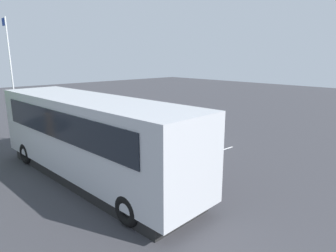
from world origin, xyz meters
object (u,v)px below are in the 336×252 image
(spectator_far_left, at_px, (170,145))
(flagpole, at_px, (13,82))
(spectator_centre, at_px, (144,137))
(stunt_motorcycle, at_px, (168,117))
(parked_motorcycle_silver, at_px, (116,146))
(spectator_left, at_px, (153,142))
(tour_bus, at_px, (90,139))
(parked_motorcycle_dark, at_px, (191,175))

(spectator_far_left, height_order, flagpole, flagpole)
(spectator_centre, distance_m, stunt_motorcycle, 6.75)
(parked_motorcycle_silver, relative_size, stunt_motorcycle, 1.08)
(spectator_left, xyz_separation_m, parked_motorcycle_silver, (2.27, 0.46, -0.59))
(tour_bus, bearing_deg, spectator_left, -99.28)
(spectator_centre, height_order, flagpole, flagpole)
(spectator_far_left, xyz_separation_m, spectator_left, (0.76, 0.31, 0.05))
(spectator_centre, bearing_deg, parked_motorcycle_silver, 35.87)
(spectator_left, relative_size, parked_motorcycle_silver, 0.88)
(stunt_motorcycle, bearing_deg, parked_motorcycle_dark, 141.67)
(parked_motorcycle_silver, distance_m, flagpole, 7.19)
(parked_motorcycle_silver, distance_m, parked_motorcycle_dark, 5.05)
(spectator_far_left, distance_m, spectator_centre, 1.87)
(spectator_far_left, relative_size, spectator_left, 0.96)
(spectator_centre, distance_m, flagpole, 8.33)
(spectator_left, relative_size, spectator_centre, 1.07)
(spectator_left, bearing_deg, spectator_centre, -18.90)
(spectator_centre, distance_m, parked_motorcycle_silver, 1.53)
(spectator_left, height_order, flagpole, flagpole)
(spectator_far_left, height_order, parked_motorcycle_dark, spectator_far_left)
(parked_motorcycle_silver, xyz_separation_m, flagpole, (6.03, 2.65, 2.89))
(spectator_far_left, bearing_deg, parked_motorcycle_silver, 14.37)
(tour_bus, xyz_separation_m, parked_motorcycle_dark, (-3.24, -2.25, -1.16))
(parked_motorcycle_dark, bearing_deg, parked_motorcycle_silver, -0.90)
(tour_bus, distance_m, spectator_centre, 3.30)
(spectator_far_left, xyz_separation_m, flagpole, (9.05, 3.42, 2.35))
(tour_bus, distance_m, spectator_left, 2.89)
(tour_bus, xyz_separation_m, spectator_far_left, (-1.22, -3.11, -0.62))
(tour_bus, height_order, stunt_motorcycle, tour_bus)
(spectator_left, distance_m, flagpole, 9.15)
(spectator_far_left, relative_size, spectator_centre, 1.02)
(stunt_motorcycle, distance_m, flagpole, 9.78)
(tour_bus, bearing_deg, flagpole, 2.32)
(parked_motorcycle_dark, bearing_deg, tour_bus, 34.82)
(spectator_far_left, height_order, spectator_centre, spectator_far_left)
(parked_motorcycle_dark, bearing_deg, spectator_left, -11.08)
(stunt_motorcycle, bearing_deg, spectator_left, 132.01)
(spectator_left, height_order, stunt_motorcycle, spectator_left)
(tour_bus, height_order, spectator_left, tour_bus)
(tour_bus, xyz_separation_m, spectator_centre, (0.65, -3.17, -0.64))
(stunt_motorcycle, height_order, flagpole, flagpole)
(parked_motorcycle_silver, bearing_deg, tour_bus, 127.84)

